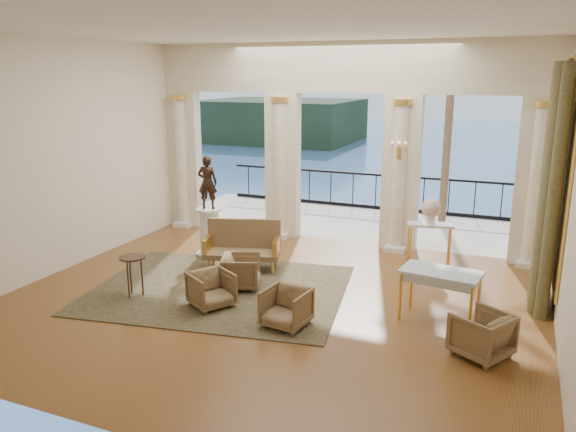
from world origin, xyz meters
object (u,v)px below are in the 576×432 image
at_px(armchair_a, 211,288).
at_px(armchair_d, 241,270).
at_px(armchair_b, 286,306).
at_px(console_table, 430,231).
at_px(game_table, 441,276).
at_px(pedestal, 209,233).
at_px(settee, 243,245).
at_px(side_table, 133,262).
at_px(armchair_c, 482,332).
at_px(statue, 207,182).

relative_size(armchair_a, armchair_d, 0.98).
relative_size(armchair_b, console_table, 0.70).
bearing_deg(armchair_b, game_table, 34.71).
bearing_deg(console_table, pedestal, -178.27).
height_order(settee, side_table, settee).
xyz_separation_m(armchair_c, armchair_d, (-4.24, 1.00, -0.01)).
bearing_deg(settee, armchair_c, -39.78).
distance_m(armchair_a, armchair_b, 1.47).
height_order(armchair_d, side_table, side_table).
height_order(settee, pedestal, pedestal).
xyz_separation_m(game_table, side_table, (-5.09, -1.05, -0.11)).
height_order(console_table, side_table, console_table).
relative_size(armchair_d, settee, 0.43).
bearing_deg(armchair_c, armchair_a, -60.22).
bearing_deg(statue, pedestal, -106.39).
height_order(pedestal, console_table, pedestal).
relative_size(armchair_b, armchair_d, 0.98).
height_order(armchair_a, settee, settee).
bearing_deg(console_table, game_table, -91.75).
height_order(armchair_b, console_table, console_table).
relative_size(game_table, side_table, 1.74).
distance_m(armchair_c, settee, 5.10).
bearing_deg(settee, armchair_d, -81.65).
xyz_separation_m(armchair_a, armchair_b, (1.45, -0.22, 0.00)).
distance_m(game_table, pedestal, 5.25).
xyz_separation_m(statue, side_table, (-0.05, -2.52, -0.97)).
distance_m(game_table, statue, 5.31).
xyz_separation_m(pedestal, side_table, (-0.05, -2.52, 0.13)).
height_order(statue, console_table, statue).
xyz_separation_m(armchair_c, side_table, (-5.80, -0.08, 0.28)).
bearing_deg(side_table, statue, 88.77).
bearing_deg(pedestal, console_table, 15.70).
distance_m(armchair_a, statue, 3.06).
distance_m(armchair_b, armchair_d, 1.81).
relative_size(game_table, console_table, 1.33).
distance_m(armchair_b, statue, 4.08).
relative_size(armchair_a, side_table, 0.91).
relative_size(armchair_c, statue, 0.63).
bearing_deg(pedestal, armchair_b, -42.06).
xyz_separation_m(armchair_b, armchair_d, (-1.38, 1.17, 0.01)).
bearing_deg(armchair_c, settee, -82.30).
height_order(game_table, statue, statue).
xyz_separation_m(armchair_d, game_table, (3.53, -0.03, 0.40)).
bearing_deg(console_table, armchair_d, -151.65).
xyz_separation_m(armchair_c, game_table, (-0.71, 0.97, 0.39)).
bearing_deg(armchair_a, side_table, 126.52).
bearing_deg(armchair_d, pedestal, 25.06).
relative_size(pedestal, statue, 0.93).
relative_size(armchair_d, pedestal, 0.66).
relative_size(settee, console_table, 1.67).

